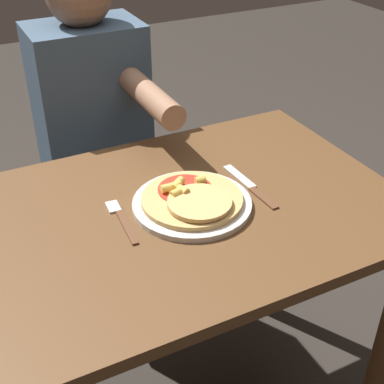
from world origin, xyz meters
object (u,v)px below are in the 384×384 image
object	(u,v)px
fork	(121,218)
person_diner	(95,132)
plate	(192,204)
pizza	(192,199)
dining_table	(173,257)
knife	(251,187)

from	to	relation	value
fork	person_diner	distance (m)	0.59
plate	person_diner	world-z (taller)	person_diner
fork	pizza	bearing A→B (deg)	-10.22
person_diner	fork	bearing A→B (deg)	-101.52
dining_table	pizza	world-z (taller)	pizza
pizza	knife	size ratio (longest dim) A/B	1.06
pizza	knife	distance (m)	0.17
pizza	person_diner	size ratio (longest dim) A/B	0.19
plate	knife	size ratio (longest dim) A/B	1.26
plate	knife	bearing A→B (deg)	2.78
dining_table	person_diner	xyz separation A→B (m)	(0.00, 0.59, 0.07)
plate	pizza	distance (m)	0.02
plate	pizza	size ratio (longest dim) A/B	1.18
dining_table	person_diner	size ratio (longest dim) A/B	0.87
pizza	knife	xyz separation A→B (m)	(0.17, 0.01, -0.02)
fork	person_diner	bearing A→B (deg)	78.48
fork	knife	size ratio (longest dim) A/B	0.80
plate	knife	distance (m)	0.17
dining_table	plate	bearing A→B (deg)	-8.87
dining_table	plate	world-z (taller)	plate
dining_table	plate	distance (m)	0.15
fork	knife	bearing A→B (deg)	-3.04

